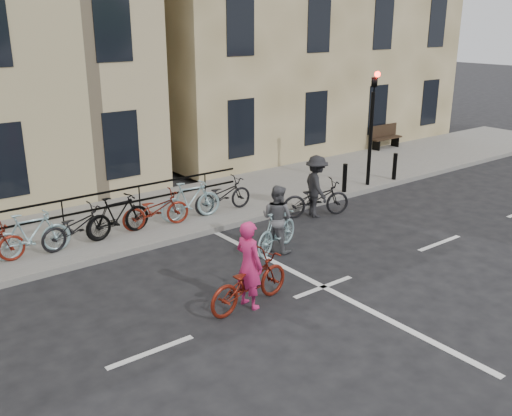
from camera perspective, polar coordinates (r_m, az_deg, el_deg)
ground at (r=12.06m, az=6.76°, el=-7.87°), size 120.00×120.00×0.00m
sidewalk at (r=15.07m, az=-21.14°, el=-3.24°), size 46.00×4.00×0.15m
traffic_light at (r=18.55m, az=11.54°, el=9.16°), size 0.18×0.30×3.90m
bollard_east at (r=18.01m, az=8.86°, el=3.00°), size 0.14×0.14×0.90m
bollard_west at (r=19.77m, az=13.70°, el=4.07°), size 0.14×0.14×0.90m
bench at (r=24.63m, az=12.75°, el=7.08°), size 1.60×0.41×0.97m
parked_bikes at (r=14.20m, az=-17.56°, el=-1.69°), size 10.40×1.23×1.05m
cyclist_pink at (r=10.99m, az=-0.70°, el=-6.95°), size 2.03×0.93×1.74m
cyclist_grey at (r=13.56m, az=2.11°, el=-1.67°), size 1.75×1.01×1.64m
cyclist_dark at (r=16.04m, az=6.03°, el=1.53°), size 2.08×1.36×1.75m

